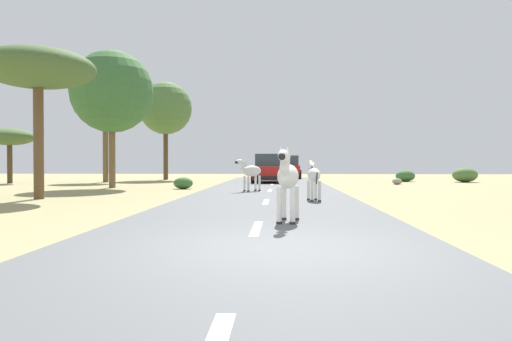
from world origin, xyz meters
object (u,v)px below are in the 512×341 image
zebra_3 (251,171)px  tree_2 (105,116)px  zebra_0 (288,178)px  tree_6 (38,70)px  zebra_1 (313,175)px  tree_4 (166,109)px  tree_3 (112,92)px  bush_1 (183,183)px  tree_1 (10,137)px  rock_4 (397,181)px  car_1 (269,169)px  bush_2 (465,175)px  bush_0 (405,176)px  car_0 (288,168)px

zebra_3 → tree_2: bearing=-0.0°
zebra_0 → tree_6: size_ratio=0.31×
zebra_1 → tree_4: size_ratio=0.20×
zebra_3 → tree_3: bearing=20.4°
tree_4 → bush_1: size_ratio=7.74×
tree_1 → tree_3: 9.37m
zebra_3 → rock_4: 10.94m
car_1 → rock_4: size_ratio=7.85×
zebra_3 → tree_4: tree_4 is taller
tree_1 → zebra_1: bearing=-36.0°
tree_4 → bush_2: tree_4 is taller
zebra_0 → tree_6: (-8.56, 6.46, 3.52)m
zebra_1 → bush_0: bearing=59.5°
car_1 → rock_4: (7.38, -1.68, -0.67)m
zebra_0 → zebra_3: size_ratio=1.16×
tree_4 → tree_6: size_ratio=1.37×
tree_2 → tree_6: bearing=-78.7°
zebra_0 → bush_1: size_ratio=1.76×
tree_3 → zebra_1: bearing=-40.4°
tree_6 → rock_4: size_ratio=9.40×
bush_0 → zebra_1: bearing=-113.5°
car_0 → bush_0: (7.70, -4.84, -0.47)m
tree_3 → tree_6: tree_3 is taller
tree_4 → tree_2: bearing=-121.4°
bush_0 → rock_4: size_ratio=2.25×
bush_1 → bush_2: size_ratio=0.60×
zebra_0 → zebra_3: bearing=-74.3°
tree_2 → tree_3: tree_3 is taller
zebra_3 → tree_4: 16.63m
tree_2 → tree_4: 5.46m
car_0 → bush_1: (-5.23, -14.12, -0.57)m
car_0 → tree_1: 19.14m
tree_3 → bush_1: tree_3 is taller
car_1 → zebra_0: bearing=93.4°
bush_1 → rock_4: 12.44m
bush_0 → tree_6: bearing=-136.6°
tree_1 → bush_1: tree_1 is taller
zebra_1 → tree_1: (-17.41, 12.65, 1.92)m
car_0 → zebra_0: bearing=89.6°
car_1 → tree_6: tree_6 is taller
tree_3 → rock_4: bearing=15.7°
car_1 → bush_0: 9.31m
zebra_0 → car_0: size_ratio=0.38×
tree_1 → tree_3: bearing=-29.9°
car_1 → tree_3: (-7.75, -5.93, 3.95)m
tree_1 → tree_4: tree_4 is taller
car_1 → tree_1: tree_1 is taller
car_0 → car_1: size_ratio=1.00×
car_0 → zebra_3: bearing=84.2°
bush_1 → tree_6: bearing=-120.1°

